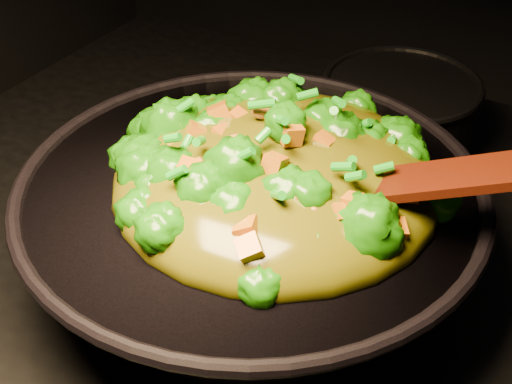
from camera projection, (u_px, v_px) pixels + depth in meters
The scene contains 4 objects.
wok at pixel (251, 234), 0.76m from camera, with size 0.46×0.46×0.13m, color black, non-canonical shape.
stir_fry at pixel (277, 139), 0.68m from camera, with size 0.33×0.33×0.11m, color #1E7208, non-canonical shape.
spatula at pixel (424, 181), 0.63m from camera, with size 0.34×0.05×0.01m, color #341005.
back_pot at pixel (398, 117), 0.96m from camera, with size 0.20×0.20×0.11m, color black.
Camera 1 is at (0.25, -0.58, 1.46)m, focal length 50.00 mm.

